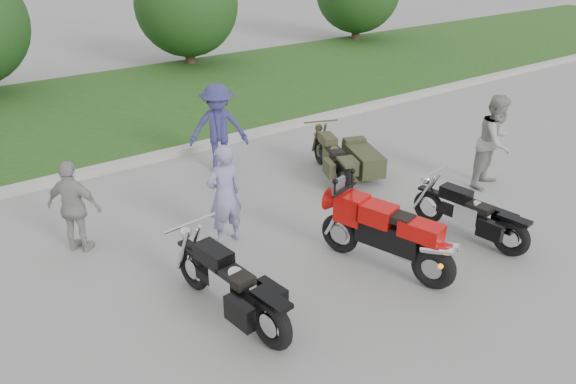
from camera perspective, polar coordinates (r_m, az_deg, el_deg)
ground at (r=8.67m, az=7.04°, el=-8.27°), size 80.00×80.00×0.00m
curb at (r=13.14m, az=-10.73°, el=4.17°), size 60.00×0.30×0.15m
grass_strip at (r=16.81m, az=-16.96°, el=8.30°), size 60.00×8.00×0.14m
tree_mid_right at (r=20.90m, az=-10.30°, el=18.26°), size 3.60×3.60×4.00m
sportbike_red at (r=8.51m, az=10.17°, el=-4.17°), size 0.88×2.23×1.08m
cruiser_left at (r=7.52m, az=-5.51°, el=-9.79°), size 0.57×2.39×0.92m
cruiser_right at (r=9.77m, az=18.32°, el=-2.44°), size 0.54×2.13×0.82m
cruiser_sidecar at (r=11.65m, az=6.41°, el=3.28°), size 1.48×2.07×0.83m
person_stripe at (r=9.08m, az=-6.49°, el=-0.29°), size 0.63×0.42×1.72m
person_grey at (r=11.77m, az=20.30°, el=4.84°), size 1.04×0.89×1.86m
person_denim at (r=11.78m, az=-7.09°, el=6.40°), size 1.41×1.22×1.89m
person_back at (r=9.44m, az=-20.88°, el=-1.45°), size 0.89×0.93×1.55m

